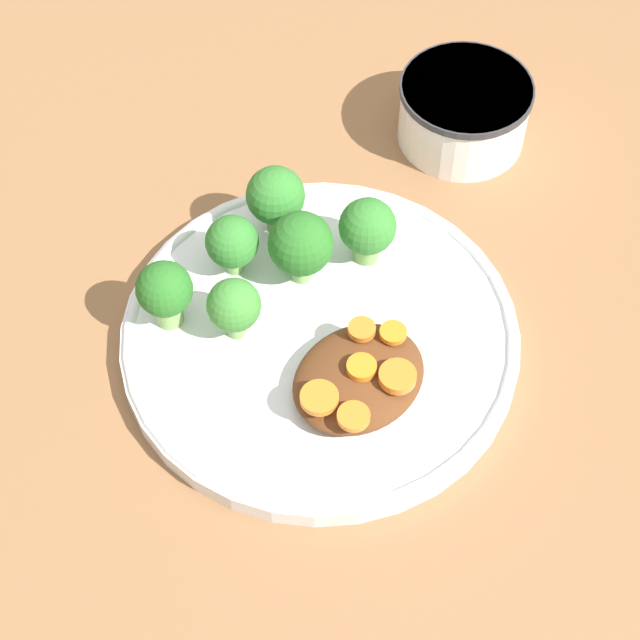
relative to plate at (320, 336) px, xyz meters
name	(u,v)px	position (x,y,z in m)	size (l,w,h in m)	color
ground_plane	(320,344)	(0.00, 0.00, -0.01)	(4.00, 4.00, 0.00)	#8C603D
plate	(320,336)	(0.00, 0.00, 0.00)	(0.29, 0.29, 0.02)	white
dip_bowl	(464,109)	(0.23, 0.07, 0.02)	(0.11, 0.11, 0.06)	white
stew_mound	(359,378)	(-0.01, -0.05, 0.02)	(0.10, 0.08, 0.02)	#5B3319
broccoli_floret_0	(301,245)	(0.02, 0.05, 0.04)	(0.05, 0.05, 0.06)	#7FA85B
broccoli_floret_1	(234,306)	(-0.04, 0.04, 0.04)	(0.04, 0.04, 0.05)	#7FA85B
broccoli_floret_2	(367,228)	(0.07, 0.03, 0.04)	(0.04, 0.04, 0.06)	#759E51
broccoli_floret_3	(165,292)	(-0.07, 0.08, 0.04)	(0.04, 0.04, 0.06)	#7FA85B
broccoli_floret_4	(276,197)	(0.04, 0.09, 0.04)	(0.04, 0.04, 0.06)	#759E51
broccoli_floret_5	(232,243)	(-0.01, 0.08, 0.04)	(0.04, 0.04, 0.05)	#7FA85B
carrot_slice_0	(319,398)	(-0.05, -0.05, 0.03)	(0.03, 0.03, 0.01)	orange
carrot_slice_1	(362,367)	(-0.01, -0.05, 0.03)	(0.02, 0.02, 0.01)	orange
carrot_slice_2	(401,374)	(0.00, -0.07, 0.03)	(0.03, 0.03, 0.01)	orange
carrot_slice_3	(362,329)	(0.01, -0.03, 0.03)	(0.02, 0.02, 0.01)	orange
carrot_slice_4	(354,416)	(-0.04, -0.08, 0.03)	(0.02, 0.02, 0.00)	orange
carrot_slice_5	(393,333)	(0.02, -0.05, 0.03)	(0.02, 0.02, 0.00)	orange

